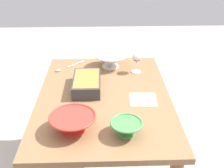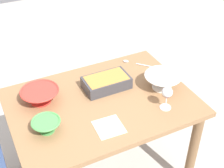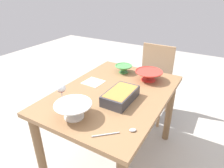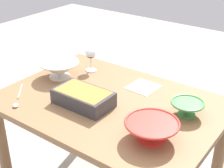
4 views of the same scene
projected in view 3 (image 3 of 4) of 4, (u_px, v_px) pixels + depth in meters
name	position (u px, v px, depth m)	size (l,w,h in m)	color
ground_plane	(113.00, 157.00, 2.03)	(8.00, 8.00, 0.00)	#B2ADA3
dining_table	(113.00, 104.00, 1.74)	(1.23, 0.88, 0.76)	olive
chair	(153.00, 78.00, 2.54)	(0.41, 0.43, 0.91)	#334772
wine_glass	(61.00, 89.00, 1.48)	(0.07, 0.07, 0.16)	white
casserole_dish	(121.00, 95.00, 1.54)	(0.32, 0.19, 0.08)	#38383D
mixing_bowl	(149.00, 75.00, 1.87)	(0.26, 0.26, 0.10)	red
small_bowl	(74.00, 110.00, 1.34)	(0.26, 0.26, 0.11)	white
serving_bowl	(124.00, 68.00, 2.03)	(0.18, 0.18, 0.08)	#4C994C
serving_spoon	(123.00, 132.00, 1.22)	(0.20, 0.22, 0.01)	silver
napkin	(93.00, 82.00, 1.85)	(0.17, 0.17, 0.00)	beige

